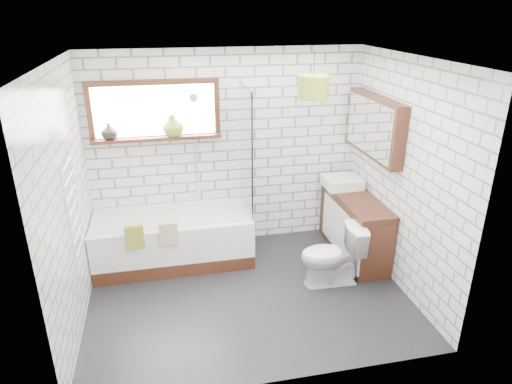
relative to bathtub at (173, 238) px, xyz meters
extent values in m
cube|color=black|center=(0.75, -0.89, -0.31)|extent=(3.40, 2.60, 0.01)
cube|color=white|center=(0.75, -0.89, 2.20)|extent=(3.40, 2.60, 0.01)
cube|color=white|center=(0.75, 0.42, 0.95)|extent=(3.40, 0.01, 2.50)
cube|color=white|center=(0.75, -2.19, 0.95)|extent=(3.40, 0.01, 2.50)
cube|color=white|center=(-0.95, -0.89, 0.95)|extent=(0.01, 2.60, 2.50)
cube|color=white|center=(2.46, -0.89, 0.95)|extent=(0.01, 2.60, 2.50)
cube|color=black|center=(-0.10, 0.37, 1.50)|extent=(1.52, 0.16, 0.68)
cube|color=white|center=(-0.91, -0.89, 0.90)|extent=(0.06, 0.52, 1.00)
cube|color=black|center=(2.37, -0.29, 1.35)|extent=(0.16, 1.20, 0.70)
cylinder|color=silver|center=(0.35, 0.37, 1.05)|extent=(0.02, 0.02, 1.30)
cube|color=white|center=(0.00, 0.00, 0.00)|extent=(1.87, 0.83, 0.61)
cube|color=white|center=(0.92, 0.00, 1.05)|extent=(0.02, 0.72, 1.50)
cube|color=olive|center=(-0.42, -0.41, 0.28)|extent=(0.20, 0.05, 0.27)
cube|color=tan|center=(-0.05, -0.41, 0.28)|extent=(0.20, 0.05, 0.26)
cube|color=black|center=(2.23, -0.28, 0.09)|extent=(0.44, 1.37, 0.78)
cube|color=white|center=(2.17, 0.05, 0.55)|extent=(0.45, 0.40, 0.13)
cylinder|color=silver|center=(2.33, 0.05, 0.62)|extent=(0.04, 0.04, 0.17)
imported|color=white|center=(1.71, -0.88, 0.05)|extent=(0.42, 0.71, 0.71)
imported|color=olive|center=(0.10, 0.34, 1.31)|extent=(0.26, 0.26, 0.26)
imported|color=black|center=(-0.63, 0.34, 1.28)|extent=(0.19, 0.19, 0.20)
cylinder|color=olive|center=(0.09, 0.34, 1.30)|extent=(0.10, 0.10, 0.24)
cylinder|color=olive|center=(1.66, -0.13, 1.80)|extent=(0.35, 0.35, 0.26)
camera|label=1|loc=(-0.04, -5.04, 2.65)|focal=32.00mm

